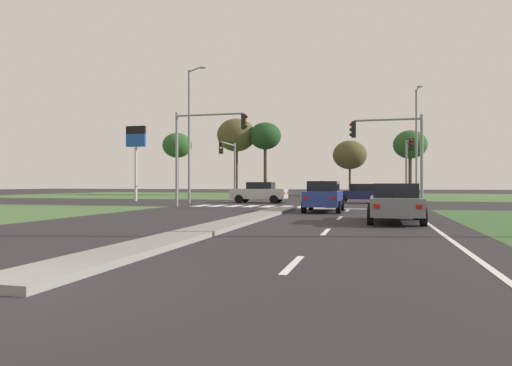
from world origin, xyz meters
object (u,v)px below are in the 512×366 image
(traffic_signal_near_left, at_px, (201,141))
(street_lamp_second, at_px, (190,129))
(treeline_fourth, at_px, (350,155))
(car_grey_fourth, at_px, (395,202))
(traffic_signal_near_right, at_px, (395,145))
(pedestrian_at_median, at_px, (322,187))
(treeline_third, at_px, (265,137))
(treeline_fifth, at_px, (410,145))
(car_blue_third, at_px, (324,196))
(traffic_signal_far_left, at_px, (230,160))
(treeline_near, at_px, (177,146))
(street_lamp_third, at_px, (417,138))
(car_silver_second, at_px, (259,192))
(treeline_second, at_px, (236,135))
(car_navy_near, at_px, (363,193))
(fuel_price_totem, at_px, (136,146))
(traffic_signal_far_right, at_px, (408,157))

(traffic_signal_near_left, relative_size, street_lamp_second, 0.60)
(traffic_signal_near_left, height_order, treeline_fourth, treeline_fourth)
(car_grey_fourth, relative_size, treeline_fourth, 0.64)
(car_grey_fourth, distance_m, traffic_signal_near_right, 10.36)
(traffic_signal_near_right, height_order, pedestrian_at_median, traffic_signal_near_right)
(treeline_third, relative_size, treeline_fourth, 1.34)
(traffic_signal_near_left, height_order, street_lamp_second, street_lamp_second)
(pedestrian_at_median, height_order, treeline_fifth, treeline_fifth)
(car_blue_third, relative_size, car_grey_fourth, 0.94)
(traffic_signal_near_right, height_order, traffic_signal_far_left, traffic_signal_near_right)
(treeline_near, bearing_deg, street_lamp_third, -27.22)
(traffic_signal_near_right, bearing_deg, treeline_near, 129.81)
(car_grey_fourth, bearing_deg, treeline_fifth, 85.11)
(traffic_signal_near_right, distance_m, treeline_near, 45.15)
(car_silver_second, xyz_separation_m, street_lamp_second, (-4.97, -1.97, 4.85))
(treeline_second, bearing_deg, treeline_third, -1.72)
(treeline_second, bearing_deg, car_navy_near, -54.07)
(street_lamp_second, distance_m, fuel_price_totem, 7.30)
(treeline_third, height_order, treeline_fourth, treeline_third)
(car_navy_near, height_order, fuel_price_totem, fuel_price_totem)
(car_navy_near, bearing_deg, pedestrian_at_median, 23.20)
(traffic_signal_far_left, bearing_deg, fuel_price_totem, -157.39)
(car_silver_second, height_order, traffic_signal_far_left, traffic_signal_far_left)
(car_navy_near, distance_m, street_lamp_third, 12.06)
(car_blue_third, bearing_deg, fuel_price_totem, 145.31)
(car_blue_third, bearing_deg, traffic_signal_far_right, 70.39)
(treeline_second, xyz_separation_m, treeline_fifth, (22.27, -0.93, -1.82))
(street_lamp_third, relative_size, fuel_price_totem, 1.61)
(car_silver_second, bearing_deg, treeline_fourth, -11.63)
(traffic_signal_far_right, xyz_separation_m, treeline_third, (-16.64, 20.99, 4.15))
(car_navy_near, relative_size, car_blue_third, 1.06)
(car_blue_third, relative_size, traffic_signal_far_right, 0.77)
(traffic_signal_far_right, distance_m, treeline_fourth, 24.06)
(treeline_third, bearing_deg, street_lamp_second, -89.33)
(fuel_price_totem, bearing_deg, treeline_fifth, 43.06)
(car_navy_near, distance_m, street_lamp_second, 14.12)
(car_grey_fourth, xyz_separation_m, treeline_fifth, (3.52, 41.13, 5.47))
(treeline_fifth, bearing_deg, car_navy_near, -102.71)
(traffic_signal_near_left, height_order, traffic_signal_far_right, traffic_signal_near_left)
(traffic_signal_far_right, relative_size, street_lamp_second, 0.55)
(car_navy_near, distance_m, treeline_near, 37.94)
(fuel_price_totem, bearing_deg, treeline_near, 106.19)
(pedestrian_at_median, bearing_deg, car_blue_third, -116.48)
(street_lamp_third, height_order, treeline_third, street_lamp_third)
(treeline_fourth, bearing_deg, pedestrian_at_median, -96.53)
(car_blue_third, distance_m, treeline_third, 38.11)
(traffic_signal_near_left, relative_size, treeline_third, 0.64)
(car_silver_second, bearing_deg, fuel_price_totem, 83.12)
(street_lamp_second, height_order, fuel_price_totem, street_lamp_second)
(car_blue_third, height_order, traffic_signal_near_right, traffic_signal_near_right)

